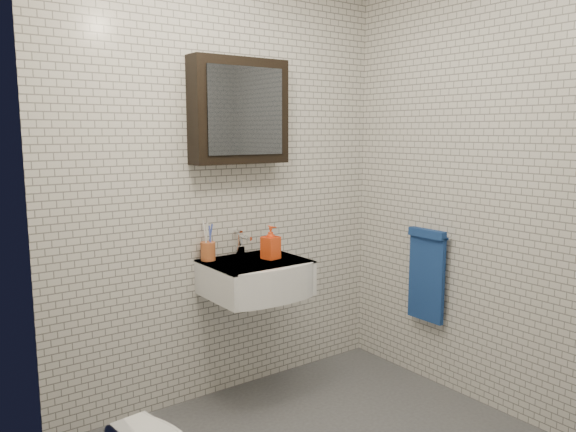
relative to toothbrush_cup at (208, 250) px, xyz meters
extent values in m
cube|color=silver|center=(0.16, 0.06, 0.34)|extent=(2.20, 0.02, 2.50)
cube|color=silver|center=(0.16, -1.94, 0.34)|extent=(2.20, 0.02, 2.50)
cube|color=silver|center=(-0.94, -0.94, 0.34)|extent=(0.02, 2.00, 2.50)
cube|color=silver|center=(1.26, -0.94, 0.34)|extent=(0.02, 2.00, 2.50)
cube|color=white|center=(0.21, -0.17, -0.16)|extent=(0.55, 0.45, 0.20)
cylinder|color=silver|center=(0.21, -0.15, -0.07)|extent=(0.31, 0.31, 0.02)
cylinder|color=silver|center=(0.21, -0.15, -0.06)|extent=(0.04, 0.04, 0.01)
cube|color=white|center=(0.21, -0.17, -0.06)|extent=(0.55, 0.45, 0.01)
cylinder|color=silver|center=(0.21, 0.00, -0.03)|extent=(0.06, 0.06, 0.06)
cylinder|color=silver|center=(0.21, 0.00, 0.03)|extent=(0.03, 0.03, 0.08)
cylinder|color=silver|center=(0.21, -0.06, 0.06)|extent=(0.02, 0.12, 0.02)
cube|color=silver|center=(0.21, 0.03, 0.09)|extent=(0.02, 0.09, 0.01)
cube|color=black|center=(0.21, -0.01, 0.79)|extent=(0.60, 0.14, 0.60)
cube|color=#3F444C|center=(0.21, -0.09, 0.79)|extent=(0.49, 0.01, 0.49)
cylinder|color=silver|center=(1.22, -0.59, 0.04)|extent=(0.02, 0.30, 0.02)
cylinder|color=silver|center=(1.24, -0.46, 0.04)|extent=(0.04, 0.02, 0.02)
cylinder|color=silver|center=(1.24, -0.72, 0.04)|extent=(0.04, 0.02, 0.02)
cube|color=navy|center=(1.21, -0.59, -0.23)|extent=(0.03, 0.26, 0.54)
cube|color=navy|center=(1.20, -0.59, 0.06)|extent=(0.05, 0.26, 0.05)
cylinder|color=#BA5B2E|center=(0.00, 0.00, -0.01)|extent=(0.10, 0.10, 0.11)
cylinder|color=white|center=(-0.02, -0.01, 0.06)|extent=(0.02, 0.03, 0.20)
cylinder|color=#3D54C4|center=(0.01, -0.01, 0.05)|extent=(0.02, 0.02, 0.18)
cylinder|color=white|center=(-0.01, 0.01, 0.07)|extent=(0.02, 0.04, 0.21)
cylinder|color=#3D54C4|center=(0.02, 0.01, 0.06)|extent=(0.03, 0.04, 0.19)
imported|color=#E34F17|center=(0.31, -0.18, 0.04)|extent=(0.10, 0.11, 0.19)
camera|label=1|loc=(-1.49, -2.82, 0.68)|focal=35.00mm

